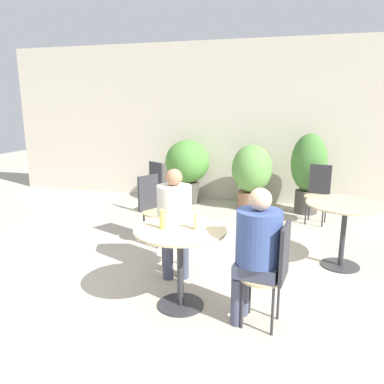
% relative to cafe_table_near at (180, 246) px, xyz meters
% --- Properties ---
extents(ground_plane, '(20.00, 20.00, 0.00)m').
position_rel_cafe_table_near_xyz_m(ground_plane, '(0.10, -0.02, -0.59)').
color(ground_plane, '#B2A899').
extents(storefront_wall, '(10.00, 0.06, 3.00)m').
position_rel_cafe_table_near_xyz_m(storefront_wall, '(0.10, 4.10, 0.91)').
color(storefront_wall, beige).
rests_on(storefront_wall, ground_plane).
extents(cafe_table_near, '(0.84, 0.84, 0.76)m').
position_rel_cafe_table_near_xyz_m(cafe_table_near, '(0.00, 0.00, 0.00)').
color(cafe_table_near, '#2D2D33').
rests_on(cafe_table_near, ground_plane).
extents(cafe_table_far, '(0.87, 0.87, 0.76)m').
position_rel_cafe_table_near_xyz_m(cafe_table_far, '(1.54, 1.34, 0.01)').
color(cafe_table_far, '#2D2D33').
rests_on(cafe_table_far, ground_plane).
extents(bistro_chair_0, '(0.41, 0.39, 0.92)m').
position_rel_cafe_table_near_xyz_m(bistro_chair_0, '(0.84, -0.11, -0.05)').
color(bistro_chair_0, tan).
rests_on(bistro_chair_0, ground_plane).
extents(bistro_chair_1, '(0.42, 0.44, 0.92)m').
position_rel_cafe_table_near_xyz_m(bistro_chair_1, '(-0.32, 0.79, -0.05)').
color(bistro_chair_1, tan).
rests_on(bistro_chair_1, ground_plane).
extents(bistro_chair_2, '(0.44, 0.43, 0.92)m').
position_rel_cafe_table_near_xyz_m(bistro_chair_2, '(-0.86, 1.51, -0.05)').
color(bistro_chair_2, tan).
rests_on(bistro_chair_2, ground_plane).
extents(bistro_chair_3, '(0.40, 0.42, 0.92)m').
position_rel_cafe_table_near_xyz_m(bistro_chair_3, '(1.34, 3.05, -0.05)').
color(bistro_chair_3, tan).
rests_on(bistro_chair_3, ground_plane).
extents(bistro_chair_4, '(0.44, 0.45, 0.92)m').
position_rel_cafe_table_near_xyz_m(bistro_chair_4, '(-1.21, 2.73, -0.05)').
color(bistro_chair_4, tan).
rests_on(bistro_chair_4, ground_plane).
extents(seated_person_0, '(0.41, 0.38, 1.20)m').
position_rel_cafe_table_near_xyz_m(seated_person_0, '(0.69, -0.09, 0.11)').
color(seated_person_0, '#42475B').
rests_on(seated_person_0, ground_plane).
extents(seated_person_1, '(0.43, 0.45, 1.18)m').
position_rel_cafe_table_near_xyz_m(seated_person_1, '(-0.26, 0.65, 0.11)').
color(seated_person_1, '#42475B').
rests_on(seated_person_1, ground_plane).
extents(beer_glass_0, '(0.06, 0.06, 0.18)m').
position_rel_cafe_table_near_xyz_m(beer_glass_0, '(-0.15, -0.03, 0.26)').
color(beer_glass_0, '#DBC65B').
rests_on(beer_glass_0, cafe_table_near).
extents(beer_glass_1, '(0.06, 0.06, 0.15)m').
position_rel_cafe_table_near_xyz_m(beer_glass_1, '(0.15, 0.03, 0.25)').
color(beer_glass_1, beige).
rests_on(beer_glass_1, cafe_table_near).
extents(potted_plant_0, '(0.83, 0.83, 1.20)m').
position_rel_cafe_table_near_xyz_m(potted_plant_0, '(-1.00, 3.68, 0.13)').
color(potted_plant_0, '#47423D').
rests_on(potted_plant_0, ground_plane).
extents(potted_plant_1, '(0.71, 0.71, 1.16)m').
position_rel_cafe_table_near_xyz_m(potted_plant_1, '(0.23, 3.55, 0.06)').
color(potted_plant_1, '#93664C').
rests_on(potted_plant_1, ground_plane).
extents(potted_plant_2, '(0.60, 0.60, 1.38)m').
position_rel_cafe_table_near_xyz_m(potted_plant_2, '(1.19, 3.56, 0.19)').
color(potted_plant_2, '#47423D').
rests_on(potted_plant_2, ground_plane).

